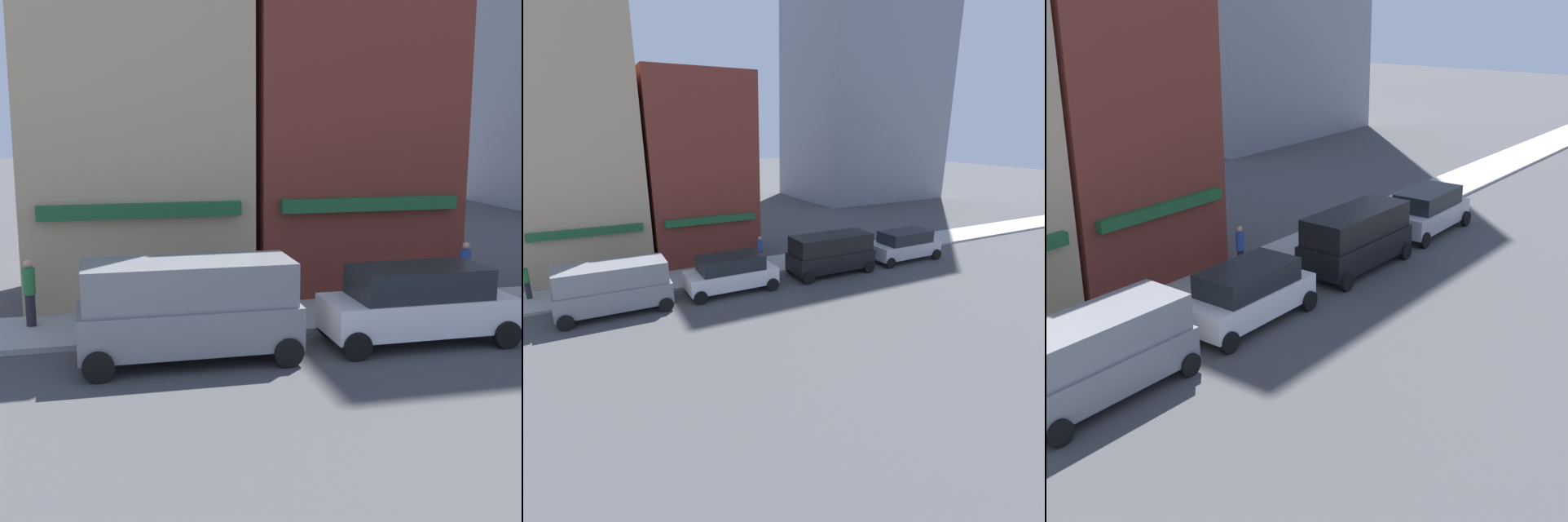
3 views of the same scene
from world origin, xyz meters
The scene contains 5 objects.
van_grey centered at (10.37, 4.70, 1.29)m, with size 5.02×2.22×2.34m.
suv_white centered at (16.07, 4.70, 1.03)m, with size 4.71×2.12×1.94m.
van_black centered at (22.27, 4.70, 1.29)m, with size 5.03×2.22×2.34m.
suv_silver centered at (27.98, 4.70, 1.03)m, with size 4.74×2.12×1.94m.
pedestrian_blue_shirt centered at (19.07, 7.74, 1.07)m, with size 0.32×0.32×1.77m.
Camera 3 is at (0.20, -9.65, 9.91)m, focal length 50.00 mm.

